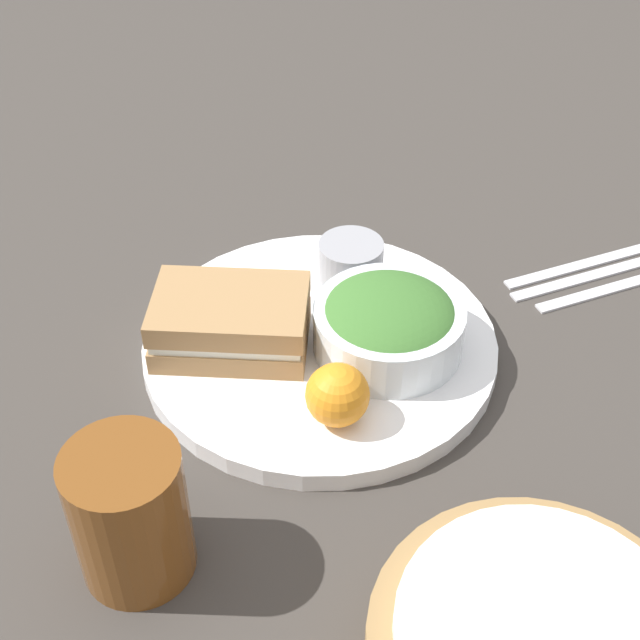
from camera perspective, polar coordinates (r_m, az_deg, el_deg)
The scene contains 10 objects.
ground_plane at distance 0.77m, azimuth -0.00°, elevation -2.10°, with size 4.00×4.00×0.00m, color #3D3833.
plate at distance 0.76m, azimuth -0.00°, elevation -1.63°, with size 0.30×0.30×0.02m, color white.
sandwich at distance 0.74m, azimuth -5.73°, elevation -0.11°, with size 0.15×0.12×0.05m.
salad_bowl at distance 0.73m, azimuth 4.42°, elevation -0.21°, with size 0.13×0.13×0.05m.
dressing_cup at distance 0.80m, azimuth 1.98°, elevation 3.68°, with size 0.06×0.06×0.04m, color #99999E.
orange_wedge at distance 0.67m, azimuth 1.12°, elevation -4.82°, with size 0.05×0.05×0.05m, color orange.
drink_glass at distance 0.60m, azimuth -12.06°, elevation -12.08°, with size 0.08×0.08×0.11m, color brown.
fork at distance 0.90m, azimuth 16.63°, elevation 3.51°, with size 0.18×0.01×0.01m, color silver.
knife at distance 0.89m, azimuth 17.29°, elevation 2.85°, with size 0.18×0.01×0.01m, color silver.
spoon at distance 0.88m, azimuth 17.95°, elevation 2.17°, with size 0.16×0.01×0.01m, color silver.
Camera 1 is at (0.17, 0.54, 0.52)m, focal length 50.00 mm.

